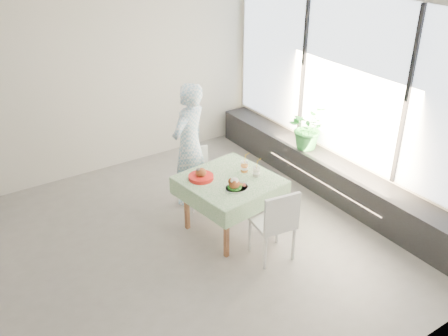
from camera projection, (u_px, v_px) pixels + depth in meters
floor at (154, 259)px, 5.82m from camera, size 6.00×6.00×0.00m
ceiling at (134, 13)px, 4.51m from camera, size 6.00×6.00×0.00m
wall_back at (68, 87)px, 7.01m from camera, size 6.00×0.02×2.80m
wall_front at (308, 289)px, 3.33m from camera, size 6.00×0.02×2.80m
wall_right at (350, 97)px, 6.63m from camera, size 0.02×5.00×2.80m
window_pane at (351, 79)px, 6.50m from camera, size 0.01×4.80×2.18m
window_ledge at (331, 177)px, 7.07m from camera, size 0.40×4.80×0.50m
cafe_table at (230, 199)px, 6.14m from camera, size 1.16×1.16×0.74m
chair_far at (199, 189)px, 6.79m from camera, size 0.44×0.44×0.80m
chair_near at (272, 236)px, 5.76m from camera, size 0.49×0.49×0.91m
diner at (189, 145)px, 6.60m from camera, size 0.74×0.64×1.70m
main_dish at (236, 185)px, 5.78m from camera, size 0.29×0.29×0.15m
juice_cup_orange at (244, 167)px, 6.14m from camera, size 0.10×0.10×0.28m
juice_cup_lemonade at (256, 172)px, 6.05m from camera, size 0.09×0.09×0.25m
second_dish at (201, 176)px, 5.99m from camera, size 0.30×0.30×0.14m
potted_plant at (307, 127)px, 7.20m from camera, size 0.76×0.75×0.64m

